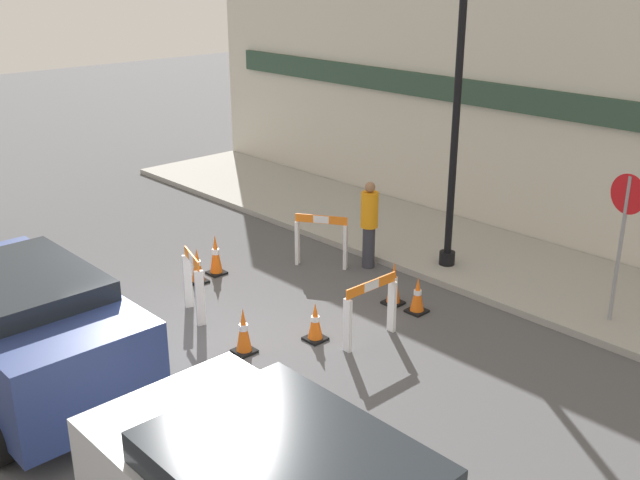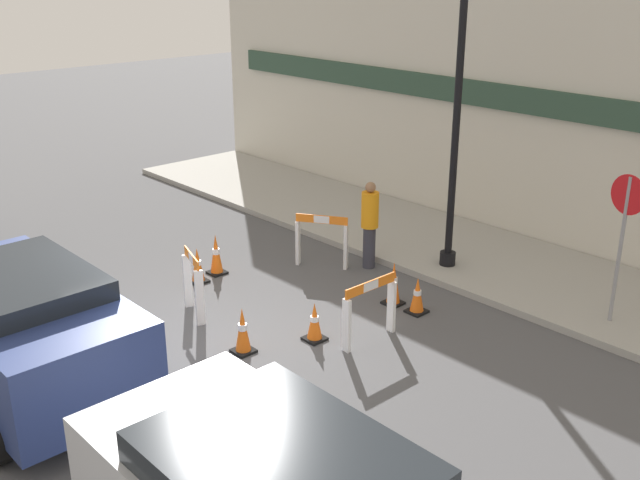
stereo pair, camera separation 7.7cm
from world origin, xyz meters
The scene contains 16 objects.
ground_plane centered at (0.00, 0.00, 0.00)m, with size 60.00×60.00×0.00m, color #4C4C4F.
sidewalk_slab centered at (0.00, 6.02, 0.06)m, with size 18.00×3.04×0.12m.
storefront_facade centered at (0.00, 7.61, 2.75)m, with size 18.00×0.22×5.50m.
streetlamp_post centered at (0.63, 5.18, 3.70)m, with size 0.44×0.44×5.60m.
stop_sign centered at (3.74, 5.22, 1.67)m, with size 0.59×0.15×2.31m.
barricade_0 centered at (1.54, 2.19, 0.54)m, with size 0.14×1.00×0.97m.
barricade_1 centered at (-1.06, 3.64, 0.55)m, with size 0.89×0.63×0.99m.
barricade_2 centered at (-0.94, 0.77, 0.56)m, with size 0.77×0.37×1.06m.
traffic_cone_0 centered at (0.55, 0.61, 0.34)m, with size 0.30×0.30×0.70m.
traffic_cone_1 centered at (-1.99, 1.55, 0.31)m, with size 0.30×0.30×0.64m.
traffic_cone_2 centered at (-2.09, 2.01, 0.36)m, with size 0.30×0.30×0.75m.
traffic_cone_3 centered at (0.97, 1.62, 0.29)m, with size 0.30×0.30×0.60m.
traffic_cone_4 centered at (0.92, 3.40, 0.36)m, with size 0.30×0.30×0.74m.
traffic_cone_5 centered at (1.39, 3.44, 0.29)m, with size 0.30×0.30×0.61m.
person_worker centered at (-0.45, 4.25, 0.88)m, with size 0.36×0.36×1.63m.
parked_car_1 centered at (-0.54, -2.04, 0.94)m, with size 3.94×1.99×1.67m.
Camera 1 is at (8.26, -5.10, 5.31)m, focal length 42.00 mm.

